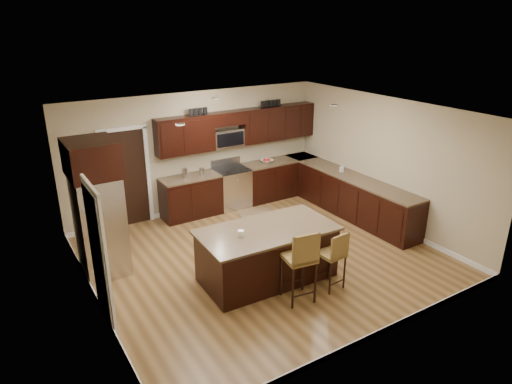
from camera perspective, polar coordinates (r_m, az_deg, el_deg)
floor at (r=8.57m, az=0.96°, el=-8.11°), size 6.00×6.00×0.00m
ceiling at (r=7.63m, az=1.08°, el=9.89°), size 6.00×6.00×0.00m
wall_back at (r=10.31m, az=-7.31°, el=4.95°), size 6.00×0.00×6.00m
wall_left at (r=6.98m, az=-20.25°, el=-4.23°), size 0.00×5.50×5.50m
wall_right at (r=9.87m, az=15.86°, el=3.58°), size 0.00×5.50×5.50m
base_cabinets at (r=10.45m, az=5.47°, el=0.11°), size 4.02×3.96×0.92m
upper_cabinets at (r=10.50m, az=-1.83°, el=8.17°), size 4.00×0.33×0.80m
range at (r=10.61m, az=-3.08°, el=0.58°), size 0.76×0.64×1.11m
microwave at (r=10.40m, az=-3.62°, el=6.77°), size 0.76×0.31×0.40m
doorway at (r=9.86m, az=-15.91°, el=1.60°), size 0.85×0.03×2.06m
pantry_door at (r=6.86m, az=-19.19°, el=-7.63°), size 0.03×0.80×2.04m
letter_decor at (r=10.34m, az=-2.56°, el=10.53°), size 2.20×0.03×0.15m
island at (r=7.74m, az=1.39°, el=-7.92°), size 2.32×1.27×0.92m
stool_mid at (r=7.00m, az=5.69°, el=-8.28°), size 0.52×0.52×1.21m
stool_right at (r=7.45m, az=9.73°, el=-7.68°), size 0.41×0.41×1.01m
refrigerator at (r=8.07m, az=-19.19°, el=-1.75°), size 0.79×0.94×2.35m
floor_mat at (r=10.40m, az=0.00°, el=-2.59°), size 0.90×0.70×0.01m
fruit_bowl at (r=10.93m, az=1.36°, el=3.89°), size 0.36×0.36×0.07m
soap_bottle at (r=10.42m, az=10.65°, el=2.95°), size 0.10×0.10×0.17m
canister_tall at (r=9.96m, az=-8.90°, el=2.36°), size 0.12×0.12×0.22m
canister_short at (r=10.13m, az=-6.81°, el=2.60°), size 0.11×0.11×0.16m
island_jar at (r=7.25m, az=-1.90°, el=-5.19°), size 0.10×0.10×0.10m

